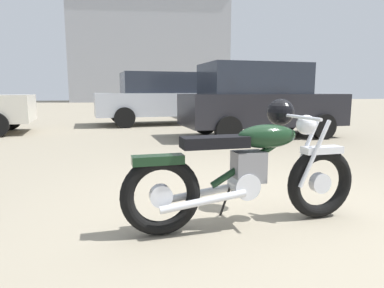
# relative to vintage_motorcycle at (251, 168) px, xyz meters

# --- Properties ---
(ground_plane) EXTENTS (80.00, 80.00, 0.00)m
(ground_plane) POSITION_rel_vintage_motorcycle_xyz_m (0.34, 0.26, -0.49)
(ground_plane) COLOR gray
(vintage_motorcycle) EXTENTS (2.08, 0.73, 1.07)m
(vintage_motorcycle) POSITION_rel_vintage_motorcycle_xyz_m (0.00, 0.00, 0.00)
(vintage_motorcycle) COLOR black
(vintage_motorcycle) RESTS_ON ground_plane
(dark_sedan_left) EXTENTS (4.02, 2.06, 1.78)m
(dark_sedan_left) POSITION_rel_vintage_motorcycle_xyz_m (2.20, 5.27, 0.43)
(dark_sedan_left) COLOR black
(dark_sedan_left) RESTS_ON ground_plane
(blue_hatchback_right) EXTENTS (3.97, 1.96, 1.78)m
(blue_hatchback_right) POSITION_rel_vintage_motorcycle_xyz_m (3.68, 11.74, 0.43)
(blue_hatchback_right) COLOR black
(blue_hatchback_right) RESTS_ON ground_plane
(white_estate_far) EXTENTS (4.87, 2.36, 1.74)m
(white_estate_far) POSITION_rel_vintage_motorcycle_xyz_m (0.46, 9.03, 0.45)
(white_estate_far) COLOR black
(white_estate_far) RESTS_ON ground_plane
(industrial_building) EXTENTS (17.06, 10.93, 11.04)m
(industrial_building) POSITION_rel_vintage_motorcycle_xyz_m (2.00, 36.18, 5.04)
(industrial_building) COLOR #9EA0A8
(industrial_building) RESTS_ON ground_plane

